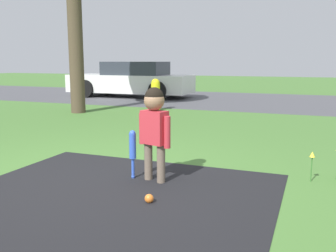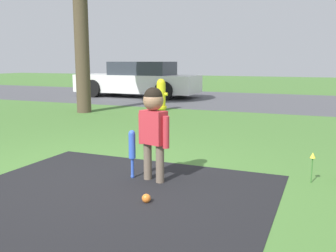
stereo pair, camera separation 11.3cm
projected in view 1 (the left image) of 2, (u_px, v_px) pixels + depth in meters
name	position (u px, v px, depth m)	size (l,w,h in m)	color
ground_plane	(90.00, 181.00, 4.13)	(60.00, 60.00, 0.00)	#477533
street_strip	(243.00, 100.00, 12.63)	(40.00, 6.00, 0.01)	#4C4C51
child	(154.00, 121.00, 4.01)	(0.41, 0.23, 1.03)	#6B5B4C
baseball_bat	(133.00, 148.00, 4.15)	(0.08, 0.08, 0.55)	blue
sports_ball	(149.00, 198.00, 3.48)	(0.08, 0.08, 0.08)	orange
fire_hydrant	(156.00, 95.00, 9.98)	(0.33, 0.30, 0.85)	yellow
parked_car	(131.00, 80.00, 13.75)	(4.57, 1.86, 1.29)	silver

